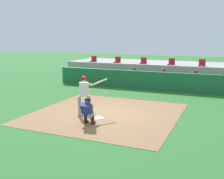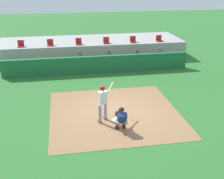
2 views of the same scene
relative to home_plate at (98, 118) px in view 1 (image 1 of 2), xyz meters
The scene contains 17 objects.
ground_plane 0.80m from the home_plate, 90.00° to the left, with size 80.00×80.00×0.00m, color #2D6B2D.
dirt_infield 0.80m from the home_plate, 90.00° to the left, with size 6.40×6.40×0.01m, color #936B47.
home_plate is the anchor object (origin of this frame).
batter_at_plate 1.22m from the home_plate, behind, with size 0.92×1.22×1.80m.
catcher_crouched 1.08m from the home_plate, 90.81° to the right, with size 0.49×1.93×1.13m.
dugout_wall 7.32m from the home_plate, 90.00° to the left, with size 13.00×0.30×1.20m, color #1E6638.
dugout_bench 8.30m from the home_plate, 90.00° to the left, with size 11.80×0.44×0.45m, color olive.
dugout_player_0 8.25m from the home_plate, 98.09° to the left, with size 0.49×0.70×1.30m.
dugout_player_1 8.23m from the home_plate, 83.19° to the left, with size 0.49×0.70×1.30m.
dugout_player_2 8.73m from the home_plate, 69.27° to the left, with size 0.49×0.70×1.30m.
dugout_player_3 9.49m from the home_plate, 59.32° to the left, with size 0.49×0.70×1.30m.
stands_platform 11.72m from the home_plate, 90.00° to the left, with size 15.00×4.40×1.40m, color #9E9E99.
stadium_seat_0 11.63m from the home_plate, 118.02° to the left, with size 0.46×0.46×0.48m.
stadium_seat_1 10.79m from the home_plate, 107.71° to the left, with size 0.46×0.46×0.48m.
stadium_seat_2 10.35m from the home_plate, 96.08° to the left, with size 0.46×0.46×0.48m.
stadium_seat_3 10.35m from the home_plate, 83.92° to the left, with size 0.46×0.46×0.48m.
stadium_seat_4 10.79m from the home_plate, 72.29° to the left, with size 0.46×0.46×0.48m.
Camera 1 is at (4.95, -10.86, 3.45)m, focal length 43.51 mm.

